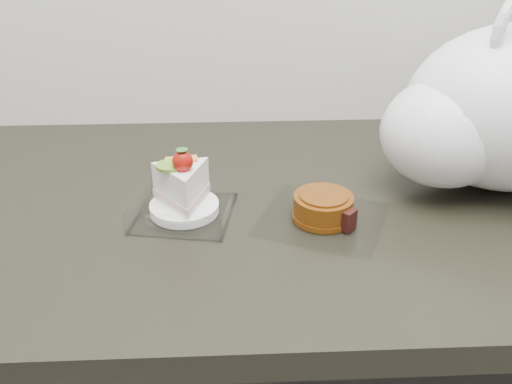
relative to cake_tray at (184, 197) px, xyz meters
The scene contains 3 objects.
cake_tray is the anchor object (origin of this frame).
mooncake_wrap 0.20m from the cake_tray, ahead, with size 0.21×0.21×0.04m.
plastic_bag 0.48m from the cake_tray, ahead, with size 0.43×0.37×0.30m.
Camera 1 is at (-0.09, 0.95, 1.32)m, focal length 40.00 mm.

